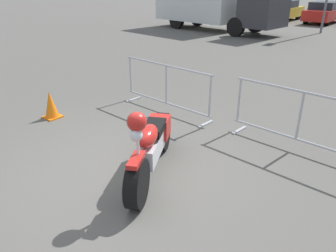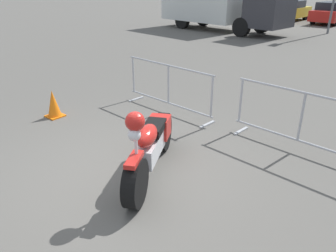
# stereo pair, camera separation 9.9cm
# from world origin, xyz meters

# --- Properties ---
(ground_plane) EXTENTS (120.00, 120.00, 0.00)m
(ground_plane) POSITION_xyz_m (0.00, 0.00, 0.00)
(ground_plane) COLOR #54514C
(motorcycle) EXTENTS (1.22, 2.08, 1.28)m
(motorcycle) POSITION_xyz_m (0.32, 0.23, 0.49)
(motorcycle) COLOR black
(motorcycle) RESTS_ON ground
(crowd_barrier_near) EXTENTS (2.46, 0.60, 1.07)m
(crowd_barrier_near) POSITION_xyz_m (-1.13, 2.38, 0.56)
(crowd_barrier_near) COLOR #9EA0A5
(crowd_barrier_near) RESTS_ON ground
(crowd_barrier_far) EXTENTS (2.46, 0.60, 1.07)m
(crowd_barrier_far) POSITION_xyz_m (1.77, 2.38, 0.56)
(crowd_barrier_far) COLOR #9EA0A5
(crowd_barrier_far) RESTS_ON ground
(box_truck) EXTENTS (7.90, 3.08, 2.98)m
(box_truck) POSITION_xyz_m (-7.35, 14.10, 1.64)
(box_truck) COLOR silver
(box_truck) RESTS_ON ground
(parked_car_blue) EXTENTS (1.83, 4.25, 1.43)m
(parked_car_blue) POSITION_xyz_m (-11.34, 21.22, 0.72)
(parked_car_blue) COLOR #284799
(parked_car_blue) RESTS_ON ground
(parked_car_maroon) EXTENTS (1.94, 4.50, 1.51)m
(parked_car_maroon) POSITION_xyz_m (-8.59, 21.51, 0.76)
(parked_car_maroon) COLOR maroon
(parked_car_maroon) RESTS_ON ground
(parked_car_yellow) EXTENTS (1.77, 4.11, 1.38)m
(parked_car_yellow) POSITION_xyz_m (-5.84, 21.44, 0.70)
(parked_car_yellow) COLOR yellow
(parked_car_yellow) RESTS_ON ground
(parked_car_red) EXTENTS (1.76, 4.09, 1.37)m
(parked_car_red) POSITION_xyz_m (-3.09, 21.70, 0.70)
(parked_car_red) COLOR #B21E19
(parked_car_red) RESTS_ON ground
(traffic_cone) EXTENTS (0.34, 0.34, 0.59)m
(traffic_cone) POSITION_xyz_m (-2.83, 0.55, 0.29)
(traffic_cone) COLOR orange
(traffic_cone) RESTS_ON ground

